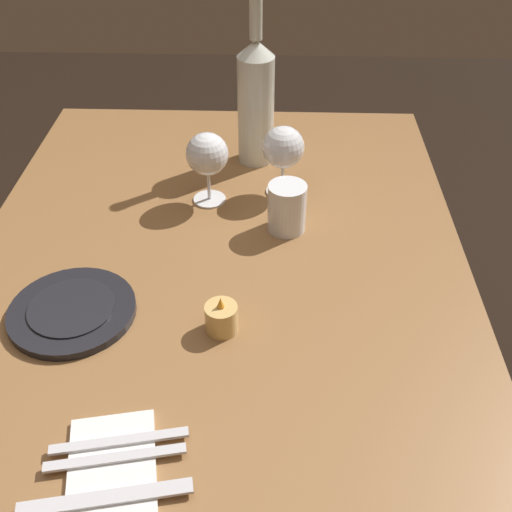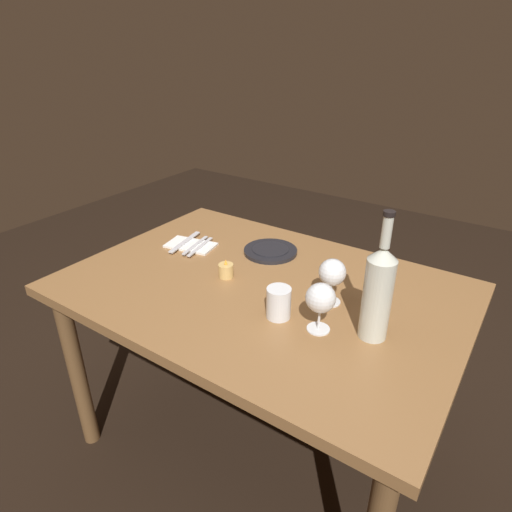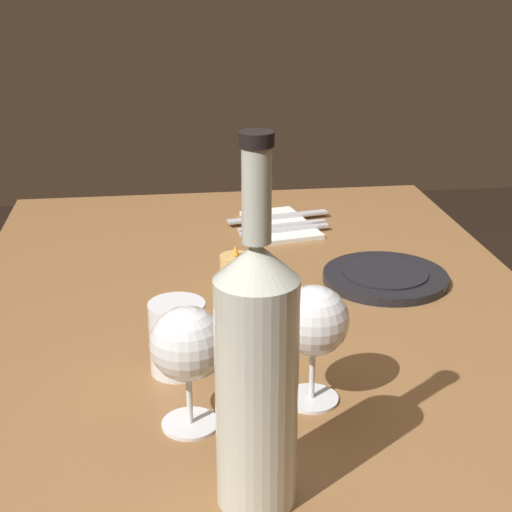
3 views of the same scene
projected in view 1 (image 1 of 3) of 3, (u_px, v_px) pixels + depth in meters
ground_plane at (228, 501)px, 1.55m from camera, size 6.00×6.00×0.00m
dining_table at (218, 312)px, 1.14m from camera, size 1.30×0.90×0.74m
wine_glass_left at (207, 155)px, 1.21m from camera, size 0.08×0.08×0.15m
wine_glass_right at (283, 148)px, 1.23m from camera, size 0.08×0.08×0.15m
wine_bottle at (256, 100)px, 1.31m from camera, size 0.08×0.08×0.37m
water_tumbler at (287, 210)px, 1.17m from camera, size 0.07×0.07×0.10m
votive_candle at (221, 319)px, 0.97m from camera, size 0.05×0.05×0.07m
dinner_plate at (72, 311)px, 1.00m from camera, size 0.21×0.21×0.02m
folded_napkin at (112, 478)px, 0.77m from camera, size 0.21×0.15×0.01m
fork_inner at (115, 458)px, 0.79m from camera, size 0.05×0.18×0.00m
fork_outer at (119, 441)px, 0.81m from camera, size 0.05×0.18×0.00m
table_knife at (106, 498)px, 0.75m from camera, size 0.06×0.21×0.00m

